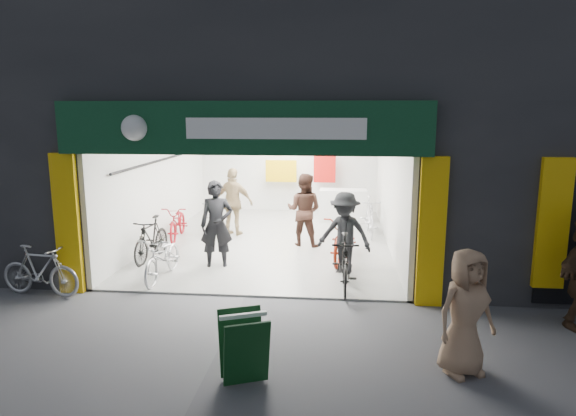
# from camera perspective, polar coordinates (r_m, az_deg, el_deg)

# --- Properties ---
(ground) EXTENTS (60.00, 60.00, 0.00)m
(ground) POSITION_cam_1_polar(r_m,az_deg,el_deg) (9.50, -4.81, -9.83)
(ground) COLOR #56565B
(ground) RESTS_ON ground
(building) EXTENTS (17.00, 10.27, 8.00)m
(building) POSITION_cam_1_polar(r_m,az_deg,el_deg) (13.77, 2.67, 14.89)
(building) COLOR #232326
(building) RESTS_ON ground
(bike_left_front) EXTENTS (0.67, 1.77, 0.92)m
(bike_left_front) POSITION_cam_1_polar(r_m,az_deg,el_deg) (10.57, -13.71, -5.33)
(bike_left_front) COLOR silver
(bike_left_front) RESTS_ON ground
(bike_left_midfront) EXTENTS (0.62, 1.69, 1.00)m
(bike_left_midfront) POSITION_cam_1_polar(r_m,az_deg,el_deg) (11.91, -14.96, -3.37)
(bike_left_midfront) COLOR black
(bike_left_midfront) RESTS_ON ground
(bike_left_midback) EXTENTS (0.81, 1.81, 0.92)m
(bike_left_midback) POSITION_cam_1_polar(r_m,az_deg,el_deg) (13.68, -12.13, -1.56)
(bike_left_midback) COLOR maroon
(bike_left_midback) RESTS_ON ground
(bike_left_back) EXTENTS (0.72, 1.64, 0.95)m
(bike_left_back) POSITION_cam_1_polar(r_m,az_deg,el_deg) (14.27, -8.45, -0.86)
(bike_left_back) COLOR #A8A9AD
(bike_left_back) RESTS_ON ground
(bike_right_front) EXTENTS (0.51, 1.73, 1.04)m
(bike_right_front) POSITION_cam_1_polar(r_m,az_deg,el_deg) (9.76, 6.30, -6.09)
(bike_right_front) COLOR black
(bike_right_front) RESTS_ON ground
(bike_right_mid) EXTENTS (1.05, 2.13, 1.07)m
(bike_right_mid) POSITION_cam_1_polar(r_m,az_deg,el_deg) (11.59, 6.23, -3.26)
(bike_right_mid) COLOR maroon
(bike_right_mid) RESTS_ON ground
(bike_right_back) EXTENTS (0.57, 1.77, 1.05)m
(bike_right_back) POSITION_cam_1_polar(r_m,az_deg,el_deg) (13.92, 9.05, -0.96)
(bike_right_back) COLOR #B5B5BA
(bike_right_back) RESTS_ON ground
(parked_bike) EXTENTS (1.63, 0.66, 0.95)m
(parked_bike) POSITION_cam_1_polar(r_m,az_deg,el_deg) (10.41, -25.86, -6.29)
(parked_bike) COLOR #B8B8BD
(parked_bike) RESTS_ON ground
(customer_a) EXTENTS (0.77, 0.58, 1.89)m
(customer_a) POSITION_cam_1_polar(r_m,az_deg,el_deg) (11.00, -7.94, -1.86)
(customer_a) COLOR black
(customer_a) RESTS_ON ground
(customer_b) EXTENTS (1.02, 0.88, 1.83)m
(customer_b) POSITION_cam_1_polar(r_m,az_deg,el_deg) (12.64, 1.79, -0.25)
(customer_b) COLOR #351F18
(customer_b) RESTS_ON ground
(customer_c) EXTENTS (1.25, 0.95, 1.72)m
(customer_c) POSITION_cam_1_polar(r_m,az_deg,el_deg) (10.54, 6.30, -2.87)
(customer_c) COLOR black
(customer_c) RESTS_ON ground
(customer_d) EXTENTS (1.15, 0.65, 1.84)m
(customer_d) POSITION_cam_1_polar(r_m,az_deg,el_deg) (13.70, -6.08, 0.60)
(customer_d) COLOR #947C56
(customer_d) RESTS_ON ground
(pedestrian_near) EXTENTS (0.96, 0.83, 1.66)m
(pedestrian_near) POSITION_cam_1_polar(r_m,az_deg,el_deg) (7.01, 19.14, -10.89)
(pedestrian_near) COLOR #977458
(pedestrian_near) RESTS_ON ground
(sandwich_board) EXTENTS (0.74, 0.75, 0.87)m
(sandwich_board) POSITION_cam_1_polar(r_m,az_deg,el_deg) (6.61, -4.94, -15.00)
(sandwich_board) COLOR #0D3716
(sandwich_board) RESTS_ON ground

